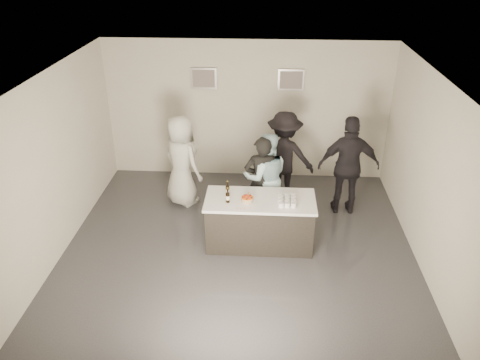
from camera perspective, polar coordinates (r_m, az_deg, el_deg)
The scene contains 19 objects.
floor at distance 8.12m, azimuth -0.21°, elevation -8.86°, with size 6.00×6.00×0.00m, color #3D3D42.
ceiling at distance 6.77m, azimuth -0.26°, elevation 11.97°, with size 6.00×6.00×0.00m, color white.
wall_back at distance 10.08m, azimuth 0.86°, elevation 8.41°, with size 6.00×0.04×3.00m, color beige.
wall_front at distance 4.86m, azimuth -2.58°, elevation -15.77°, with size 6.00×0.04×3.00m, color beige.
wall_left at distance 8.07m, azimuth -22.02°, elevation 1.14°, with size 0.04×6.00×3.00m, color beige.
wall_right at distance 7.75m, azimuth 22.49°, elevation -0.05°, with size 0.04×6.00×3.00m, color beige.
picture_left at distance 9.92m, azimuth -4.44°, elevation 12.25°, with size 0.54×0.04×0.44m, color #B2B2B7.
picture_right at distance 9.84m, azimuth 6.24°, elevation 12.05°, with size 0.54×0.04×0.44m, color #B2B2B7.
bar_counter at distance 8.10m, azimuth 2.41°, elevation -5.09°, with size 1.86×0.86×0.90m, color white.
cake at distance 7.77m, azimuth 0.88°, elevation -2.38°, with size 0.20×0.20×0.07m, color orange.
beer_bottle_a at distance 7.92m, azimuth -1.54°, elevation -1.03°, with size 0.07×0.07×0.26m, color black.
beer_bottle_b at distance 7.71m, azimuth -1.51°, elevation -1.86°, with size 0.07×0.07×0.26m, color black.
tumbler_cluster at distance 7.79m, azimuth 5.76°, elevation -2.46°, with size 0.30×0.40×0.08m, color orange.
candles at distance 7.58m, azimuth 0.52°, elevation -3.53°, with size 0.24×0.08×0.01m, color pink.
person_main_black at distance 8.51m, azimuth 2.61°, elevation -0.13°, with size 0.63×0.41×1.73m, color black.
person_main_blue at distance 8.63m, azimuth 3.16°, elevation 0.31°, with size 0.84×0.66×1.74m, color #AFD9E5.
person_guest_left at distance 9.21m, azimuth -7.15°, elevation 2.31°, with size 0.90×0.58×1.83m, color silver.
person_guest_right at distance 9.03m, azimuth 13.11°, elevation 1.67°, with size 1.15×0.48×1.96m, color black.
person_guest_back at distance 9.34m, azimuth 5.37°, elevation 2.87°, with size 1.20×0.69×1.86m, color black.
Camera 1 is at (0.42, -6.50, 4.85)m, focal length 35.00 mm.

